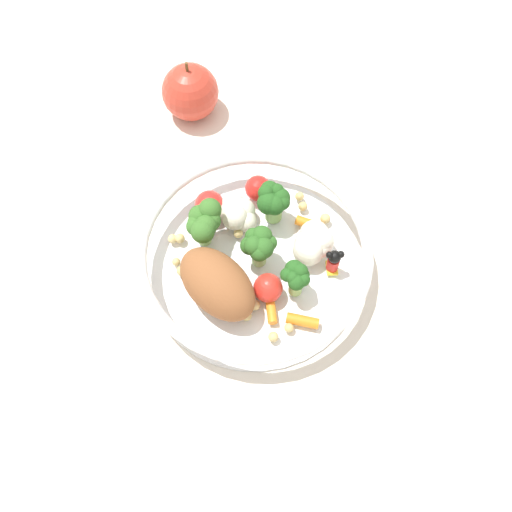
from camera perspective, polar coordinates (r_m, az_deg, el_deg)
ground_plane at (r=0.64m, az=0.32°, el=-1.53°), size 2.40×2.40×0.00m
food_container at (r=0.61m, az=-0.32°, el=0.45°), size 0.25×0.25×0.07m
loose_apple at (r=0.74m, az=-6.52°, el=15.82°), size 0.07×0.07×0.08m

